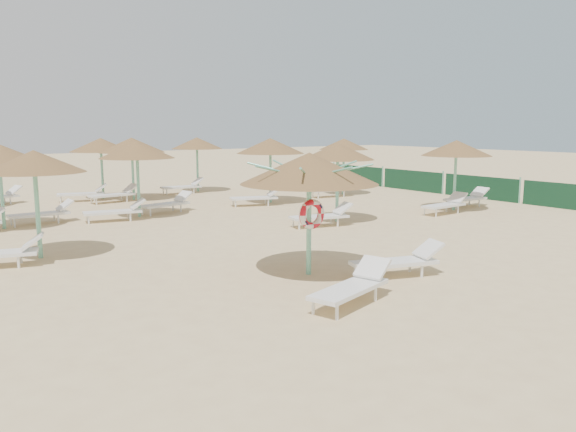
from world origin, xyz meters
TOP-DOWN VIEW (x-y plane):
  - ground at (0.00, 0.00)m, footprint 120.00×120.00m
  - main_palapa at (-0.18, 0.26)m, footprint 2.97×2.97m
  - lounger_main_a at (-0.80, -1.86)m, footprint 2.08×1.13m
  - lounger_main_b at (1.32, -1.02)m, footprint 2.11×1.18m
  - palapa_field at (2.13, 10.93)m, footprint 19.61×14.09m
  - windbreak_fence at (14.00, 9.96)m, footprint 0.08×19.84m

SIDE VIEW (x-z plane):
  - ground at x=0.00m, z-range 0.00..0.00m
  - lounger_main_a at x=-0.80m, z-range -0.02..0.71m
  - lounger_main_b at x=1.32m, z-range -0.02..0.72m
  - windbreak_fence at x=14.00m, z-range -0.05..1.05m
  - palapa_field at x=2.13m, z-range 0.94..3.66m
  - main_palapa at x=-0.18m, z-range 0.98..3.65m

